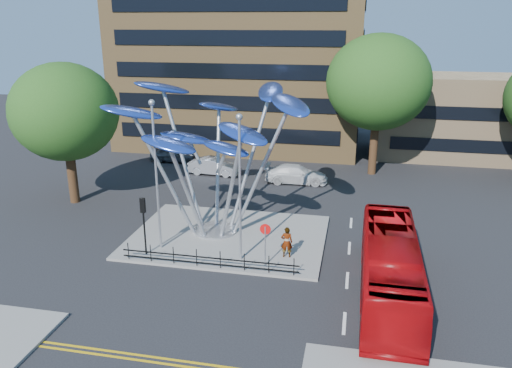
% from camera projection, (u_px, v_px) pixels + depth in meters
% --- Properties ---
extents(ground, '(120.00, 120.00, 0.00)m').
position_uv_depth(ground, '(218.00, 286.00, 25.61)').
color(ground, black).
rests_on(ground, ground).
extents(traffic_island, '(12.00, 9.00, 0.15)m').
position_uv_depth(traffic_island, '(229.00, 236.00, 31.36)').
color(traffic_island, slate).
rests_on(traffic_island, ground).
extents(double_yellow_near, '(40.00, 0.12, 0.01)m').
position_uv_depth(double_yellow_near, '(177.00, 360.00, 20.03)').
color(double_yellow_near, gold).
rests_on(double_yellow_near, ground).
extents(double_yellow_far, '(40.00, 0.12, 0.01)m').
position_uv_depth(double_yellow_far, '(174.00, 365.00, 19.75)').
color(double_yellow_far, gold).
rests_on(double_yellow_far, ground).
extents(brick_tower, '(25.00, 15.00, 30.00)m').
position_uv_depth(brick_tower, '(243.00, 1.00, 51.88)').
color(brick_tower, olive).
rests_on(brick_tower, ground).
extents(low_building_near, '(15.00, 8.00, 8.00)m').
position_uv_depth(low_building_near, '(456.00, 117.00, 49.19)').
color(low_building_near, tan).
rests_on(low_building_near, ground).
extents(tree_right, '(8.80, 8.80, 12.11)m').
position_uv_depth(tree_right, '(378.00, 83.00, 42.04)').
color(tree_right, black).
rests_on(tree_right, ground).
extents(tree_left, '(7.60, 7.60, 10.32)m').
position_uv_depth(tree_left, '(65.00, 112.00, 35.50)').
color(tree_left, black).
rests_on(tree_left, ground).
extents(leaf_sculpture, '(12.72, 9.54, 9.51)m').
position_uv_depth(leaf_sculpture, '(212.00, 127.00, 30.09)').
color(leaf_sculpture, '#9EA0A5').
rests_on(leaf_sculpture, traffic_island).
extents(street_lamp_left, '(0.36, 0.36, 8.80)m').
position_uv_depth(street_lamp_left, '(156.00, 163.00, 28.07)').
color(street_lamp_left, '#9EA0A5').
rests_on(street_lamp_left, traffic_island).
extents(street_lamp_right, '(0.36, 0.36, 8.30)m').
position_uv_depth(street_lamp_right, '(240.00, 176.00, 26.72)').
color(street_lamp_right, '#9EA0A5').
rests_on(street_lamp_right, traffic_island).
extents(traffic_light_island, '(0.28, 0.18, 3.42)m').
position_uv_depth(traffic_light_island, '(143.00, 214.00, 28.09)').
color(traffic_light_island, black).
rests_on(traffic_light_island, traffic_island).
extents(no_entry_sign_island, '(0.60, 0.10, 2.45)m').
position_uv_depth(no_entry_sign_island, '(265.00, 238.00, 27.00)').
color(no_entry_sign_island, '#9EA0A5').
rests_on(no_entry_sign_island, traffic_island).
extents(pedestrian_railing_front, '(10.00, 0.06, 1.00)m').
position_uv_depth(pedestrian_railing_front, '(208.00, 260.00, 27.21)').
color(pedestrian_railing_front, black).
rests_on(pedestrian_railing_front, traffic_island).
extents(red_bus, '(2.69, 11.24, 3.13)m').
position_uv_depth(red_bus, '(390.00, 268.00, 24.24)').
color(red_bus, '#A8070B').
rests_on(red_bus, ground).
extents(pedestrian, '(0.71, 0.52, 1.82)m').
position_uv_depth(pedestrian, '(287.00, 242.00, 28.23)').
color(pedestrian, gray).
rests_on(pedestrian, traffic_island).
extents(parked_car_left, '(4.65, 1.93, 1.57)m').
position_uv_depth(parked_car_left, '(174.00, 154.00, 48.12)').
color(parked_car_left, '#47484F').
rests_on(parked_car_left, ground).
extents(parked_car_mid, '(4.69, 1.93, 1.51)m').
position_uv_depth(parked_car_mid, '(214.00, 166.00, 44.07)').
color(parked_car_mid, '#B7B9BF').
rests_on(parked_car_mid, ground).
extents(parked_car_right, '(5.32, 2.39, 1.51)m').
position_uv_depth(parked_car_right, '(296.00, 174.00, 41.79)').
color(parked_car_right, silver).
rests_on(parked_car_right, ground).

